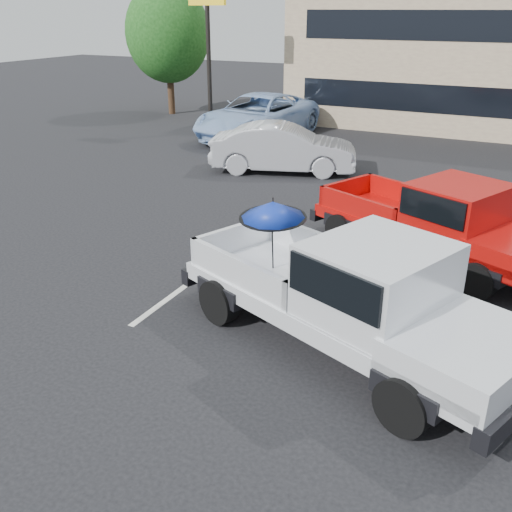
% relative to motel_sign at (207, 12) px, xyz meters
% --- Properties ---
extents(ground, '(90.00, 90.00, 0.00)m').
position_rel_motel_sign_xyz_m(ground, '(10.00, -14.00, -4.65)').
color(ground, black).
rests_on(ground, ground).
extents(stripe_left, '(0.12, 5.00, 0.01)m').
position_rel_motel_sign_xyz_m(stripe_left, '(7.00, -12.00, -4.65)').
color(stripe_left, silver).
rests_on(stripe_left, ground).
extents(motel_sign, '(1.60, 0.22, 6.00)m').
position_rel_motel_sign_xyz_m(motel_sign, '(0.00, 0.00, 0.00)').
color(motel_sign, black).
rests_on(motel_sign, ground).
extents(tree_left, '(3.96, 3.96, 6.02)m').
position_rel_motel_sign_xyz_m(tree_left, '(-4.00, 3.00, -0.92)').
color(tree_left, '#332114').
rests_on(tree_left, ground).
extents(silver_pickup, '(6.01, 3.93, 2.06)m').
position_rel_motel_sign_xyz_m(silver_pickup, '(10.59, -13.65, -3.60)').
color(silver_pickup, black).
rests_on(silver_pickup, ground).
extents(red_pickup, '(5.53, 3.81, 1.73)m').
position_rel_motel_sign_xyz_m(red_pickup, '(11.17, -9.65, -3.71)').
color(red_pickup, black).
rests_on(red_pickup, ground).
extents(silver_sedan, '(4.82, 2.91, 1.50)m').
position_rel_motel_sign_xyz_m(silver_sedan, '(5.33, -4.51, -3.90)').
color(silver_sedan, '#BBBDC3').
rests_on(silver_sedan, ground).
extents(blue_suv, '(3.48, 6.36, 1.69)m').
position_rel_motel_sign_xyz_m(blue_suv, '(2.29, -0.19, -3.81)').
color(blue_suv, '#9BBBE7').
rests_on(blue_suv, ground).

